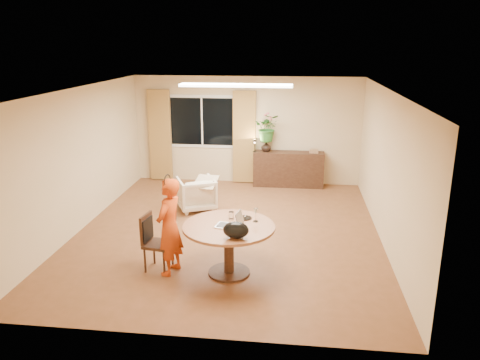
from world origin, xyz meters
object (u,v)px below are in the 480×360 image
(dining_chair, at_px, (158,243))
(armchair, at_px, (196,194))
(child, at_px, (169,227))
(sideboard, at_px, (288,169))
(dining_table, at_px, (229,236))

(dining_chair, height_order, armchair, dining_chair)
(dining_chair, distance_m, child, 0.37)
(sideboard, bearing_deg, child, -109.73)
(dining_chair, bearing_deg, child, -10.17)
(armchair, distance_m, sideboard, 2.66)
(dining_chair, bearing_deg, sideboard, 76.64)
(dining_table, height_order, child, child)
(child, relative_size, sideboard, 0.89)
(dining_table, bearing_deg, dining_chair, 179.77)
(child, distance_m, sideboard, 4.99)
(dining_table, height_order, sideboard, sideboard)
(dining_table, bearing_deg, armchair, 111.50)
(dining_chair, distance_m, armchair, 2.73)
(armchair, bearing_deg, dining_chair, 64.98)
(armchair, height_order, sideboard, sideboard)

